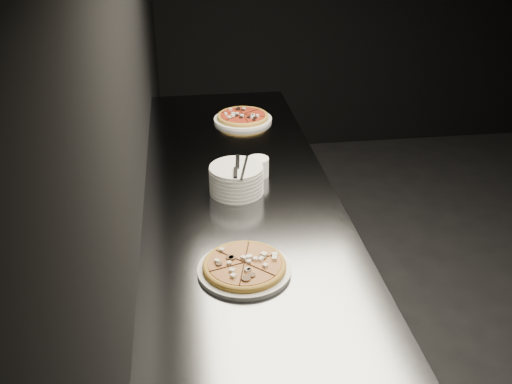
{
  "coord_description": "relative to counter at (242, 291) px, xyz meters",
  "views": [
    {
      "loc": [
        -2.33,
        -1.91,
        1.98
      ],
      "look_at": [
        -2.08,
        -0.06,
        0.97
      ],
      "focal_mm": 40.0,
      "sensor_mm": 36.0,
      "label": 1
    }
  ],
  "objects": [
    {
      "name": "counter",
      "position": [
        0.0,
        0.0,
        0.0
      ],
      "size": [
        0.74,
        2.44,
        0.92
      ],
      "color": "slate",
      "rests_on": "floor"
    },
    {
      "name": "cutlery",
      "position": [
        -0.0,
        0.03,
        0.57
      ],
      "size": [
        0.1,
        0.22,
        0.01
      ],
      "rotation": [
        0.0,
        0.0,
        -0.12
      ],
      "color": "silver",
      "rests_on": "plate_stack"
    },
    {
      "name": "pizza_tomato",
      "position": [
        0.1,
        0.79,
        0.48
      ],
      "size": [
        0.34,
        0.34,
        0.03
      ],
      "rotation": [
        0.0,
        0.0,
        -0.41
      ],
      "color": "white",
      "rests_on": "counter"
    },
    {
      "name": "ramekin",
      "position": [
        0.09,
        0.17,
        0.5
      ],
      "size": [
        0.09,
        0.09,
        0.08
      ],
      "color": "white",
      "rests_on": "counter"
    },
    {
      "name": "wall_left",
      "position": [
        -0.37,
        0.0,
        0.94
      ],
      "size": [
        0.02,
        5.0,
        2.8
      ],
      "primitive_type": "cube",
      "color": "black",
      "rests_on": "floor"
    },
    {
      "name": "pizza_mushroom",
      "position": [
        -0.04,
        -0.48,
        0.48
      ],
      "size": [
        0.32,
        0.32,
        0.03
      ],
      "rotation": [
        0.0,
        0.0,
        0.28
      ],
      "color": "white",
      "rests_on": "counter"
    },
    {
      "name": "plate_stack",
      "position": [
        -0.01,
        0.04,
        0.51
      ],
      "size": [
        0.21,
        0.21,
        0.11
      ],
      "color": "white",
      "rests_on": "counter"
    }
  ]
}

